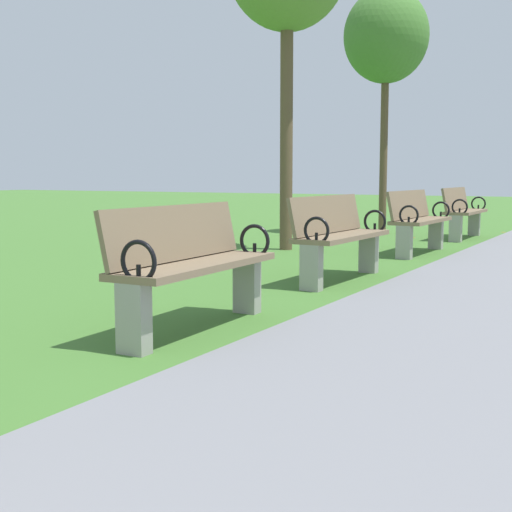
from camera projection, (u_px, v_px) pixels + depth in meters
park_bench_3 at (191, 263)px, 4.97m from camera, size 0.51×1.61×0.90m
park_bench_4 at (338, 235)px, 7.33m from camera, size 0.51×1.61×0.90m
park_bench_5 at (418, 220)px, 9.86m from camera, size 0.50×1.61×0.90m
park_bench_6 at (463, 211)px, 12.25m from camera, size 0.48×1.60×0.90m
tree_3 at (386, 38)px, 13.08m from camera, size 1.60×1.60×4.61m
scattered_leaves at (364, 295)px, 6.39m from camera, size 4.96×18.05×0.02m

